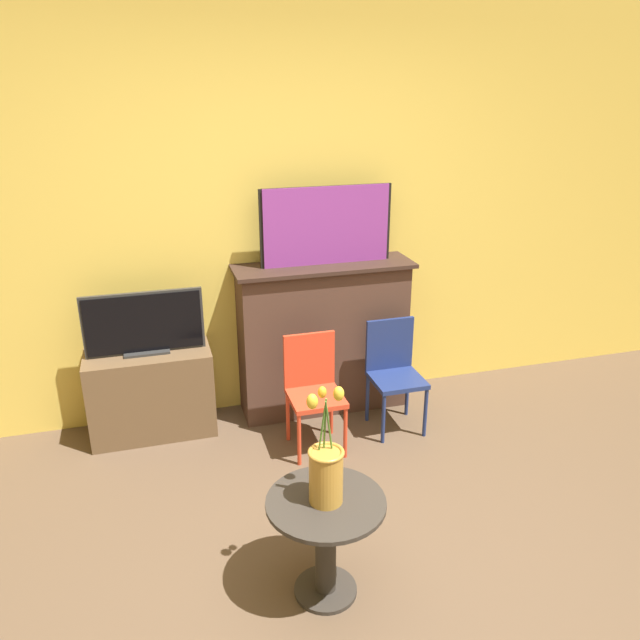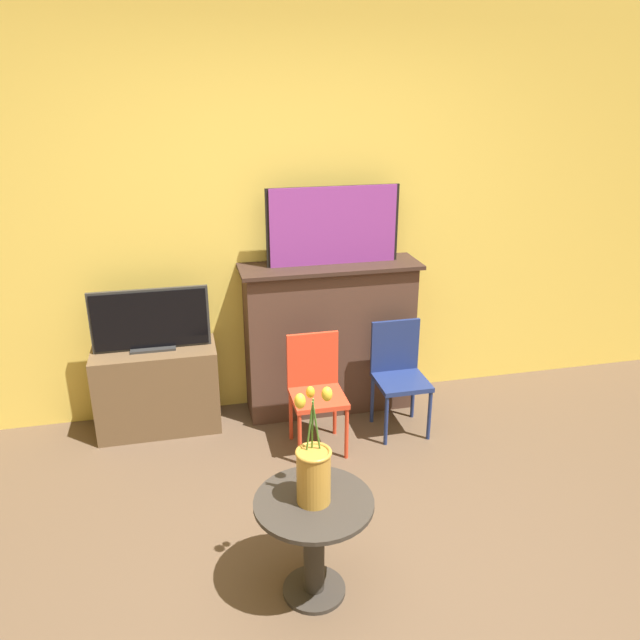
# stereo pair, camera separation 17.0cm
# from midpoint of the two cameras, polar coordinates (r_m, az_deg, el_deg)

# --- Properties ---
(ground_plane) EXTENTS (14.00, 14.00, 0.00)m
(ground_plane) POSITION_cam_midpoint_polar(r_m,az_deg,el_deg) (2.88, 3.95, -26.87)
(ground_plane) COLOR brown
(wall_back) EXTENTS (8.00, 0.06, 2.70)m
(wall_back) POSITION_cam_midpoint_polar(r_m,az_deg,el_deg) (4.07, -5.96, 9.85)
(wall_back) COLOR #EAC651
(wall_back) RESTS_ON ground
(fireplace_mantel) EXTENTS (1.17, 0.36, 1.03)m
(fireplace_mantel) POSITION_cam_midpoint_polar(r_m,az_deg,el_deg) (4.19, -0.88, -1.44)
(fireplace_mantel) COLOR #4C3328
(fireplace_mantel) RESTS_ON ground
(painting) EXTENTS (0.86, 0.03, 0.49)m
(painting) POSITION_cam_midpoint_polar(r_m,az_deg,el_deg) (3.98, -0.63, 8.62)
(painting) COLOR black
(painting) RESTS_ON fireplace_mantel
(tv_stand) EXTENTS (0.77, 0.35, 0.56)m
(tv_stand) POSITION_cam_midpoint_polar(r_m,az_deg,el_deg) (4.14, -16.30, -6.44)
(tv_stand) COLOR brown
(tv_stand) RESTS_ON ground
(tv_monitor) EXTENTS (0.72, 0.12, 0.39)m
(tv_monitor) POSITION_cam_midpoint_polar(r_m,az_deg,el_deg) (3.96, -16.99, -0.38)
(tv_monitor) COLOR #2D2D2D
(tv_monitor) RESTS_ON tv_stand
(chair_red) EXTENTS (0.32, 0.32, 0.71)m
(chair_red) POSITION_cam_midpoint_polar(r_m,az_deg,el_deg) (3.80, -1.92, -6.00)
(chair_red) COLOR red
(chair_red) RESTS_ON ground
(chair_blue) EXTENTS (0.32, 0.32, 0.71)m
(chair_blue) POSITION_cam_midpoint_polar(r_m,az_deg,el_deg) (4.03, 5.56, -4.41)
(chair_blue) COLOR navy
(chair_blue) RESTS_ON ground
(side_table) EXTENTS (0.51, 0.51, 0.49)m
(side_table) POSITION_cam_midpoint_polar(r_m,az_deg,el_deg) (2.83, -1.29, -18.93)
(side_table) COLOR #332D28
(side_table) RESTS_ON ground
(vase_tulips) EXTENTS (0.17, 0.16, 0.50)m
(vase_tulips) POSITION_cam_midpoint_polar(r_m,az_deg,el_deg) (2.64, -1.35, -13.58)
(vase_tulips) COLOR #B78433
(vase_tulips) RESTS_ON side_table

